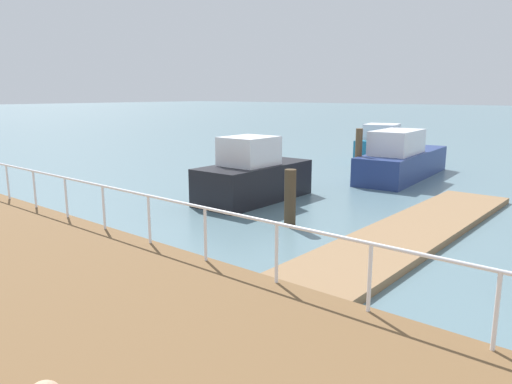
{
  "coord_description": "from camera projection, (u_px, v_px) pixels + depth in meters",
  "views": [
    {
      "loc": [
        -9.34,
        2.6,
        3.59
      ],
      "look_at": [
        -0.09,
        10.37,
        1.11
      ],
      "focal_mm": 33.8,
      "sensor_mm": 36.0,
      "label": 1
    }
  ],
  "objects": [
    {
      "name": "ground_plane",
      "position": [
        68.0,
        187.0,
        18.7
      ],
      "size": [
        300.0,
        300.0,
        0.0
      ],
      "primitive_type": "plane",
      "color": "slate"
    },
    {
      "name": "boardwalk_railing",
      "position": [
        175.0,
        211.0,
        9.74
      ],
      "size": [
        0.06,
        26.01,
        1.08
      ],
      "color": "white",
      "rests_on": "boardwalk"
    },
    {
      "name": "dock_piling_4",
      "position": [
        358.0,
        156.0,
        19.26
      ],
      "size": [
        0.27,
        0.27,
        2.22
      ],
      "primitive_type": "cylinder",
      "color": "brown",
      "rests_on": "ground_plane"
    },
    {
      "name": "moored_boat_1",
      "position": [
        253.0,
        176.0,
        16.34
      ],
      "size": [
        4.38,
        1.96,
        2.18
      ],
      "color": "black",
      "rests_on": "ground_plane"
    },
    {
      "name": "moored_boat_0",
      "position": [
        402.0,
        160.0,
        20.65
      ],
      "size": [
        6.85,
        2.49,
        2.1
      ],
      "color": "navy",
      "rests_on": "ground_plane"
    },
    {
      "name": "floating_dock",
      "position": [
        410.0,
        233.0,
        12.3
      ],
      "size": [
        11.52,
        2.0,
        0.18
      ],
      "primitive_type": "cube",
      "color": "#93704C",
      "rests_on": "ground_plane"
    },
    {
      "name": "moored_boat_3",
      "position": [
        384.0,
        147.0,
        25.77
      ],
      "size": [
        5.42,
        3.1,
        2.03
      ],
      "color": "#1E6B8C",
      "rests_on": "ground_plane"
    },
    {
      "name": "dock_piling_0",
      "position": [
        290.0,
        198.0,
        13.16
      ],
      "size": [
        0.32,
        0.32,
        1.57
      ],
      "primitive_type": "cylinder",
      "color": "#473826",
      "rests_on": "ground_plane"
    }
  ]
}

